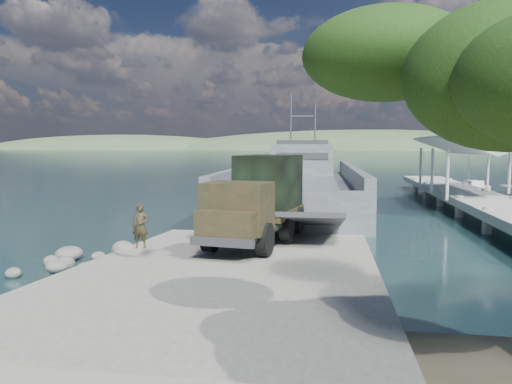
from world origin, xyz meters
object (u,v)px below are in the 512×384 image
Objects in this scene: soldier at (141,237)px; military_truck at (260,199)px; landing_craft at (298,192)px; sailboat_far at (468,187)px; pier at (474,189)px.

military_truck is at bearing 41.10° from soldier.
landing_craft is 21.26m from sailboat_far.
sailboat_far reaches higher than soldier.
military_truck is 36.61m from sailboat_far.
landing_craft is at bearing 162.33° from pier.
pier is at bearing -120.85° from sailboat_far.
sailboat_far is at bearing 77.14° from pier.
pier is 5.40× the size of military_truck.
military_truck is 5.64m from soldier.
landing_craft is 5.54× the size of sailboat_far.
landing_craft is (-12.43, 3.96, -0.74)m from pier.
pier is 25.24m from soldier.
soldier is at bearing -101.50° from landing_craft.
landing_craft reaches higher than military_truck.
military_truck is 1.26× the size of sailboat_far.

